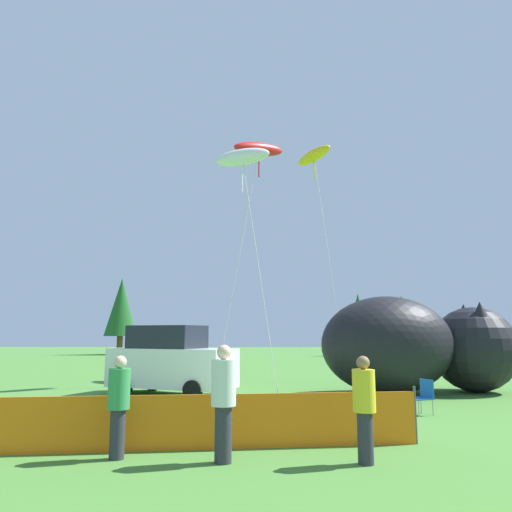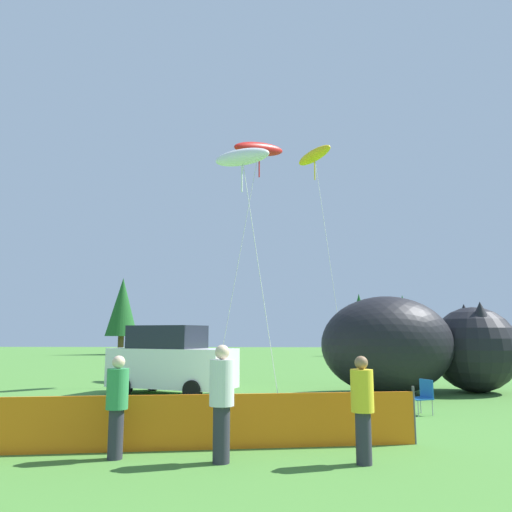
% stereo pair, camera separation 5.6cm
% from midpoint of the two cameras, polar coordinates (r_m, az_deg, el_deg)
% --- Properties ---
extents(ground_plane, '(120.00, 120.00, 0.00)m').
position_cam_midpoint_polar(ground_plane, '(13.68, 0.02, -17.54)').
color(ground_plane, '#477F33').
extents(parked_car, '(4.65, 3.18, 2.33)m').
position_cam_midpoint_polar(parked_car, '(17.72, -9.80, -11.74)').
color(parked_car, white).
rests_on(parked_car, ground).
extents(folding_chair, '(0.70, 0.70, 0.88)m').
position_cam_midpoint_polar(folding_chair, '(14.08, 18.41, -14.80)').
color(folding_chair, '#1959A5').
rests_on(folding_chair, ground).
extents(inflatable_cat, '(7.41, 4.48, 3.34)m').
position_cam_midpoint_polar(inflatable_cat, '(18.52, 17.65, -10.03)').
color(inflatable_cat, black).
rests_on(inflatable_cat, ground).
extents(safety_fence, '(8.09, 1.32, 1.07)m').
position_cam_midpoint_polar(safety_fence, '(9.58, -6.45, -18.32)').
color(safety_fence, orange).
rests_on(safety_fence, ground).
extents(spectator_in_red_shirt, '(0.37, 0.37, 1.70)m').
position_cam_midpoint_polar(spectator_in_red_shirt, '(9.12, -15.60, -15.76)').
color(spectator_in_red_shirt, '#2D2D38').
rests_on(spectator_in_red_shirt, ground).
extents(spectator_in_black_shirt, '(0.41, 0.41, 1.89)m').
position_cam_midpoint_polar(spectator_in_black_shirt, '(8.56, -3.93, -15.83)').
color(spectator_in_black_shirt, '#2D2D38').
rests_on(spectator_in_black_shirt, ground).
extents(spectator_in_grey_shirt, '(0.37, 0.37, 1.71)m').
position_cam_midpoint_polar(spectator_in_grey_shirt, '(8.65, 12.08, -16.25)').
color(spectator_in_grey_shirt, '#2D2D38').
rests_on(spectator_in_grey_shirt, ground).
extents(kite_white_ghost, '(2.35, 1.44, 8.83)m').
position_cam_midpoint_polar(kite_white_ghost, '(18.49, -1.67, 11.13)').
color(kite_white_ghost, silver).
rests_on(kite_white_ghost, ground).
extents(kite_yellow_hero, '(2.00, 3.41, 11.62)m').
position_cam_midpoint_polar(kite_yellow_hero, '(26.09, 6.60, 11.24)').
color(kite_yellow_hero, silver).
rests_on(kite_yellow_hero, ground).
extents(kite_red_lizard, '(2.99, 2.39, 10.75)m').
position_cam_midpoint_polar(kite_red_lizard, '(22.73, 0.25, 12.04)').
color(kite_red_lizard, silver).
rests_on(kite_red_lizard, ground).
extents(horizon_tree_east, '(3.10, 3.10, 7.41)m').
position_cam_midpoint_polar(horizon_tree_east, '(50.64, -15.19, -5.66)').
color(horizon_tree_east, brown).
rests_on(horizon_tree_east, ground).
extents(horizon_tree_west, '(2.22, 2.22, 5.30)m').
position_cam_midpoint_polar(horizon_tree_west, '(45.11, 16.33, -6.92)').
color(horizon_tree_west, brown).
rests_on(horizon_tree_west, ground).
extents(horizon_tree_mid, '(2.38, 2.38, 5.67)m').
position_cam_midpoint_polar(horizon_tree_mid, '(47.35, 11.59, -6.89)').
color(horizon_tree_mid, brown).
rests_on(horizon_tree_mid, ground).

